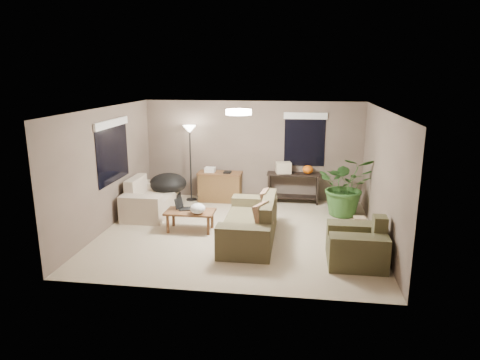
# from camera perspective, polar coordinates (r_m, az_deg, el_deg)

# --- Properties ---
(room_shell) EXTENTS (5.50, 5.50, 5.50)m
(room_shell) POSITION_cam_1_polar(r_m,az_deg,el_deg) (8.46, -0.19, 0.99)
(room_shell) COLOR tan
(room_shell) RESTS_ON ground
(main_sofa) EXTENTS (0.95, 2.20, 0.85)m
(main_sofa) POSITION_cam_1_polar(r_m,az_deg,el_deg) (8.35, 1.57, -6.03)
(main_sofa) COLOR #4C452D
(main_sofa) RESTS_ON ground
(throw_pillows) EXTENTS (0.39, 1.39, 0.47)m
(throw_pillows) POSITION_cam_1_polar(r_m,az_deg,el_deg) (8.22, 3.36, -3.78)
(throw_pillows) COLOR #8C7251
(throw_pillows) RESTS_ON main_sofa
(loveseat) EXTENTS (0.90, 1.60, 0.85)m
(loveseat) POSITION_cam_1_polar(r_m,az_deg,el_deg) (10.07, -12.00, -2.78)
(loveseat) COLOR beige
(loveseat) RESTS_ON ground
(armchair) EXTENTS (0.95, 1.00, 0.85)m
(armchair) POSITION_cam_1_polar(r_m,az_deg,el_deg) (7.64, 15.34, -8.50)
(armchair) COLOR #46442A
(armchair) RESTS_ON ground
(coffee_table) EXTENTS (1.00, 0.55, 0.42)m
(coffee_table) POSITION_cam_1_polar(r_m,az_deg,el_deg) (8.86, -6.67, -4.50)
(coffee_table) COLOR brown
(coffee_table) RESTS_ON ground
(laptop) EXTENTS (0.43, 0.32, 0.24)m
(laptop) POSITION_cam_1_polar(r_m,az_deg,el_deg) (8.96, -7.57, -3.50)
(laptop) COLOR black
(laptop) RESTS_ON coffee_table
(plastic_bag) EXTENTS (0.37, 0.34, 0.22)m
(plastic_bag) POSITION_cam_1_polar(r_m,az_deg,el_deg) (8.62, -5.66, -3.81)
(plastic_bag) COLOR white
(plastic_bag) RESTS_ON coffee_table
(desk) EXTENTS (1.10, 0.50, 0.75)m
(desk) POSITION_cam_1_polar(r_m,az_deg,el_deg) (10.81, -2.68, -0.88)
(desk) COLOR brown
(desk) RESTS_ON ground
(desk_papers) EXTENTS (0.67, 0.27, 0.12)m
(desk_papers) POSITION_cam_1_polar(r_m,az_deg,el_deg) (10.73, -3.53, 1.32)
(desk_papers) COLOR silver
(desk_papers) RESTS_ON desk
(console_table) EXTENTS (1.30, 0.40, 0.75)m
(console_table) POSITION_cam_1_polar(r_m,az_deg,el_deg) (10.76, 7.09, -0.73)
(console_table) COLOR black
(console_table) RESTS_ON ground
(pumpkin) EXTENTS (0.32, 0.32, 0.21)m
(pumpkin) POSITION_cam_1_polar(r_m,az_deg,el_deg) (10.66, 9.04, 1.39)
(pumpkin) COLOR orange
(pumpkin) RESTS_ON console_table
(cardboard_box) EXTENTS (0.41, 0.34, 0.27)m
(cardboard_box) POSITION_cam_1_polar(r_m,az_deg,el_deg) (10.66, 5.82, 1.65)
(cardboard_box) COLOR beige
(cardboard_box) RESTS_ON console_table
(papasan_chair) EXTENTS (1.16, 1.16, 0.80)m
(papasan_chair) POSITION_cam_1_polar(r_m,az_deg,el_deg) (10.59, -9.55, -0.90)
(papasan_chair) COLOR black
(papasan_chair) RESTS_ON ground
(floor_lamp) EXTENTS (0.32, 0.32, 1.91)m
(floor_lamp) POSITION_cam_1_polar(r_m,az_deg,el_deg) (10.72, -6.71, 5.57)
(floor_lamp) COLOR black
(floor_lamp) RESTS_ON ground
(ceiling_fixture) EXTENTS (0.50, 0.50, 0.10)m
(ceiling_fixture) POSITION_cam_1_polar(r_m,az_deg,el_deg) (8.27, -0.19, 9.05)
(ceiling_fixture) COLOR white
(ceiling_fixture) RESTS_ON room_shell
(houseplant) EXTENTS (1.25, 1.39, 1.08)m
(houseplant) POSITION_cam_1_polar(r_m,az_deg,el_deg) (9.98, 13.92, -1.58)
(houseplant) COLOR #2D5923
(houseplant) RESTS_ON ground
(cat_scratching_post) EXTENTS (0.32, 0.32, 0.50)m
(cat_scratching_post) POSITION_cam_1_polar(r_m,az_deg,el_deg) (8.56, 15.56, -6.63)
(cat_scratching_post) COLOR tan
(cat_scratching_post) RESTS_ON ground
(window_left) EXTENTS (0.05, 1.56, 1.33)m
(window_left) POSITION_cam_1_polar(r_m,az_deg,el_deg) (9.41, -16.65, 5.05)
(window_left) COLOR black
(window_left) RESTS_ON room_shell
(window_back) EXTENTS (1.06, 0.05, 1.33)m
(window_back) POSITION_cam_1_polar(r_m,az_deg,el_deg) (10.72, 8.66, 6.53)
(window_back) COLOR black
(window_back) RESTS_ON room_shell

